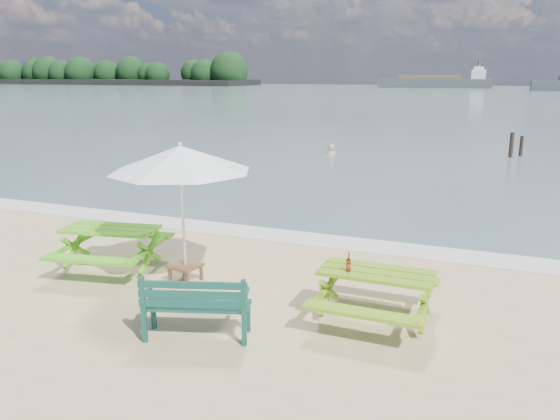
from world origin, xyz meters
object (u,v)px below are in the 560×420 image
at_px(patio_umbrella, 181,159).
at_px(swimmer, 330,162).
at_px(park_bench, 197,318).
at_px(picnic_table_left, 112,250).
at_px(side_table, 186,273).
at_px(beer_bottle, 348,265).
at_px(picnic_table_right, 375,297).

bearing_deg(patio_umbrella, swimmer, 97.57).
distance_m(park_bench, swimmer, 17.16).
distance_m(picnic_table_left, side_table, 1.51).
xyz_separation_m(side_table, patio_umbrella, (0.00, -0.00, 1.91)).
bearing_deg(picnic_table_left, beer_bottle, -6.04).
distance_m(picnic_table_right, swimmer, 16.41).
bearing_deg(patio_umbrella, picnic_table_right, -5.58).
bearing_deg(picnic_table_left, patio_umbrella, -0.44).
bearing_deg(side_table, swimmer, 97.57).
xyz_separation_m(side_table, swimmer, (-2.02, 15.21, -0.50)).
xyz_separation_m(patio_umbrella, beer_bottle, (2.89, -0.45, -1.24)).
relative_size(side_table, beer_bottle, 1.98).
height_order(picnic_table_left, side_table, picnic_table_left).
bearing_deg(swimmer, picnic_table_left, -88.01).
height_order(patio_umbrella, beer_bottle, patio_umbrella).
relative_size(picnic_table_left, park_bench, 1.41).
relative_size(picnic_table_left, swimmer, 1.30).
xyz_separation_m(park_bench, swimmer, (-3.21, 16.85, -0.61)).
xyz_separation_m(beer_bottle, swimmer, (-4.91, 15.66, -1.17)).
bearing_deg(swimmer, side_table, -82.43).
bearing_deg(swimmer, park_bench, -79.23).
height_order(picnic_table_right, beer_bottle, beer_bottle).
bearing_deg(patio_umbrella, beer_bottle, -8.90).
height_order(picnic_table_left, beer_bottle, beer_bottle).
height_order(side_table, swimmer, swimmer).
distance_m(side_table, patio_umbrella, 1.91).
xyz_separation_m(picnic_table_right, park_bench, (-2.07, -1.33, -0.09)).
distance_m(picnic_table_left, patio_umbrella, 2.26).
relative_size(park_bench, patio_umbrella, 0.56).
relative_size(picnic_table_right, swimmer, 1.10).
bearing_deg(park_bench, swimmer, 100.77).
bearing_deg(park_bench, patio_umbrella, 125.76).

